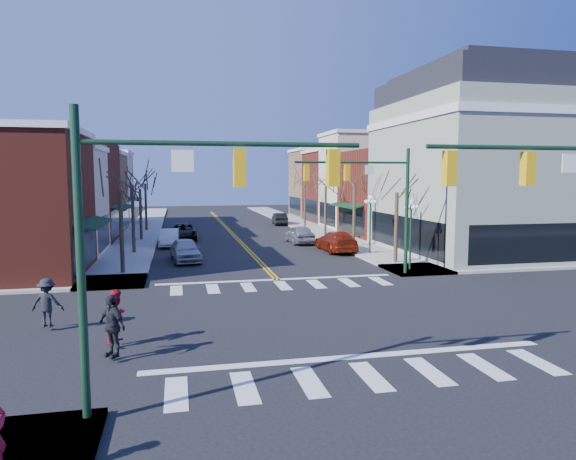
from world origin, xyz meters
TOP-DOWN VIEW (x-y plane):
  - ground at (0.00, 0.00)m, footprint 160.00×160.00m
  - sidewalk_left at (-8.75, 20.00)m, footprint 3.50×70.00m
  - sidewalk_right at (8.75, 20.00)m, footprint 3.50×70.00m
  - bldg_left_stucco_a at (-15.50, 19.50)m, footprint 10.00×7.00m
  - bldg_left_brick_b at (-15.50, 27.50)m, footprint 10.00×9.00m
  - bldg_left_tan at (-15.50, 35.75)m, footprint 10.00×7.50m
  - bldg_left_stucco_b at (-15.50, 43.50)m, footprint 10.00×8.00m
  - bldg_right_brick_a at (15.50, 25.75)m, footprint 10.00×8.50m
  - bldg_right_stucco at (15.50, 33.50)m, footprint 10.00×7.00m
  - bldg_right_brick_b at (15.50, 41.00)m, footprint 10.00×8.00m
  - bldg_right_tan at (15.50, 49.00)m, footprint 10.00×8.00m
  - victorian_corner at (16.50, 14.50)m, footprint 12.25×14.25m
  - traffic_mast_near_left at (-5.55, -7.40)m, footprint 6.60×0.28m
  - traffic_mast_far_right at (5.55, 7.40)m, footprint 6.60×0.28m
  - lamppost_corner at (8.20, 8.50)m, footprint 0.36×0.36m
  - lamppost_midblock at (8.20, 15.00)m, footprint 0.36×0.36m
  - tree_left_a at (-8.40, 11.00)m, footprint 0.24×0.24m
  - tree_left_b at (-8.40, 19.00)m, footprint 0.24×0.24m
  - tree_left_c at (-8.40, 27.00)m, footprint 0.24×0.24m
  - tree_left_d at (-8.40, 35.00)m, footprint 0.24×0.24m
  - tree_right_a at (8.40, 11.00)m, footprint 0.24×0.24m
  - tree_right_b at (8.40, 19.00)m, footprint 0.24×0.24m
  - tree_right_c at (8.40, 27.00)m, footprint 0.24×0.24m
  - tree_right_d at (8.40, 35.00)m, footprint 0.24×0.24m
  - car_left_near at (-4.80, 15.02)m, footprint 2.20×4.62m
  - car_left_mid at (-5.96, 22.85)m, footprint 1.60×4.25m
  - car_left_far at (-4.80, 26.86)m, footprint 2.50×5.26m
  - car_right_near at (6.40, 17.22)m, footprint 2.17×5.32m
  - car_right_mid at (4.80, 22.42)m, footprint 1.91×4.57m
  - car_right_far at (6.40, 39.05)m, footprint 1.76×4.28m
  - pedestrian_red_b at (-7.30, -1.99)m, footprint 0.95×1.06m
  - pedestrian_dark_a at (-7.30, -3.37)m, footprint 1.12×1.15m
  - pedestrian_dark_b at (-10.00, 0.42)m, footprint 1.26×0.87m

SIDE VIEW (x-z plane):
  - ground at x=0.00m, z-range 0.00..0.00m
  - sidewalk_left at x=-8.75m, z-range 0.00..0.15m
  - sidewalk_right at x=8.75m, z-range 0.00..0.15m
  - car_right_far at x=6.40m, z-range 0.00..1.38m
  - car_left_mid at x=-5.96m, z-range 0.00..1.38m
  - car_left_far at x=-4.80m, z-range 0.00..1.45m
  - car_left_near at x=-4.80m, z-range 0.00..1.53m
  - car_right_near at x=6.40m, z-range 0.00..1.54m
  - car_right_mid at x=4.80m, z-range 0.00..1.55m
  - pedestrian_red_b at x=-7.30m, z-range 0.15..1.94m
  - pedestrian_dark_b at x=-10.00m, z-range 0.15..1.95m
  - pedestrian_dark_a at x=-7.30m, z-range 0.15..2.09m
  - tree_left_c at x=-8.40m, z-range 0.00..4.55m
  - tree_right_a at x=8.40m, z-range 0.00..4.62m
  - tree_left_a at x=-8.40m, z-range 0.00..4.76m
  - tree_right_c at x=8.40m, z-range 0.00..4.83m
  - tree_left_d at x=-8.40m, z-range 0.00..4.90m
  - tree_right_d at x=8.40m, z-range 0.00..4.97m
  - tree_left_b at x=-8.40m, z-range 0.00..5.04m
  - tree_right_b at x=8.40m, z-range 0.00..5.18m
  - lamppost_corner at x=8.20m, z-range 0.80..5.13m
  - lamppost_midblock at x=8.20m, z-range 0.80..5.13m
  - bldg_left_stucco_a at x=-15.50m, z-range 0.00..7.50m
  - bldg_left_tan at x=-15.50m, z-range 0.00..7.80m
  - bldg_right_brick_a at x=15.50m, z-range 0.00..8.00m
  - bldg_left_stucco_b at x=-15.50m, z-range 0.00..8.20m
  - bldg_left_brick_b at x=-15.50m, z-range 0.00..8.50m
  - bldg_right_brick_b at x=15.50m, z-range 0.00..8.50m
  - bldg_right_tan at x=15.50m, z-range 0.00..9.00m
  - traffic_mast_near_left at x=-5.55m, z-range 1.11..8.31m
  - traffic_mast_far_right at x=5.55m, z-range 1.11..8.31m
  - bldg_right_stucco at x=15.50m, z-range 0.00..10.00m
  - victorian_corner at x=16.50m, z-range 0.01..13.31m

